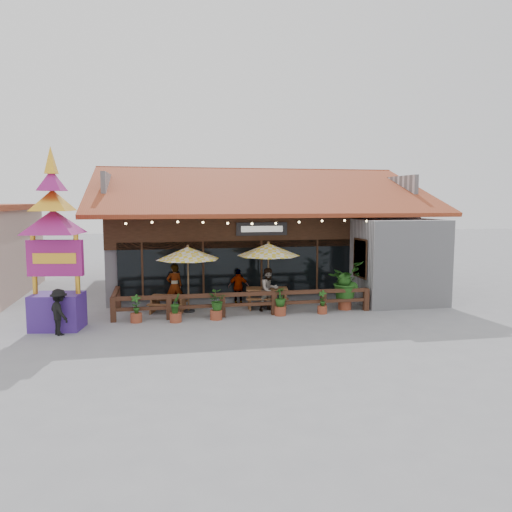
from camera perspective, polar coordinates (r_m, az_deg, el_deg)
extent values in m
plane|color=gray|center=(20.04, 3.12, -6.33)|extent=(100.00, 100.00, 0.00)
cube|color=#BBBBC1|center=(26.50, -0.61, 1.17)|extent=(14.00, 10.00, 4.00)
cube|color=#3D2213|center=(21.16, -2.06, 3.11)|extent=(11.00, 0.16, 1.60)
cube|color=black|center=(21.30, -2.04, -1.46)|extent=(10.00, 0.12, 2.40)
cube|color=#FFD172|center=(21.50, -2.12, -1.39)|extent=(9.80, 0.05, 2.20)
cube|color=#BBBBC1|center=(22.20, 15.97, -0.61)|extent=(3.50, 2.70, 3.60)
cube|color=red|center=(21.27, 11.83, -0.25)|extent=(0.06, 1.20, 1.50)
cube|color=#3D2213|center=(21.27, 11.81, -0.25)|extent=(0.04, 1.34, 1.64)
cube|color=#943C21|center=(22.96, 1.01, 7.61)|extent=(15.50, 7.05, 2.37)
cube|color=#943C21|center=(29.84, -1.87, 7.33)|extent=(15.50, 7.05, 2.37)
cube|color=#943C21|center=(26.44, -0.62, 9.88)|extent=(15.50, 0.30, 0.12)
cube|color=#BBBBC1|center=(26.02, -16.06, 6.78)|extent=(0.20, 9.00, 1.80)
cube|color=#BBBBC1|center=(28.52, 13.44, 6.80)|extent=(0.20, 9.00, 1.80)
cube|color=black|center=(21.22, 0.66, 3.12)|extent=(2.20, 0.10, 0.55)
cube|color=silver|center=(21.16, 0.69, 3.11)|extent=(1.80, 0.02, 0.25)
cube|color=#3D2213|center=(21.00, -12.86, -1.73)|extent=(0.08, 0.08, 2.40)
cube|color=#3D2213|center=(21.08, -6.05, -1.58)|extent=(0.08, 0.08, 2.40)
cube|color=#3D2213|center=(21.45, 0.62, -1.41)|extent=(0.08, 0.08, 2.40)
cube|color=#3D2213|center=(22.09, 6.98, -1.23)|extent=(0.08, 0.08, 2.40)
sphere|color=#F3D186|center=(19.06, -14.66, 3.60)|extent=(0.09, 0.09, 0.09)
sphere|color=#F3D186|center=(19.03, -11.80, 3.78)|extent=(0.09, 0.09, 0.09)
sphere|color=#F3D186|center=(19.04, -8.94, 3.87)|extent=(0.09, 0.09, 0.09)
sphere|color=#F3D186|center=(19.11, -6.08, 3.84)|extent=(0.09, 0.09, 0.09)
sphere|color=#F3D186|center=(19.22, -3.25, 3.75)|extent=(0.09, 0.09, 0.09)
sphere|color=#F3D186|center=(19.38, -0.46, 3.70)|extent=(0.09, 0.09, 0.09)
sphere|color=#F3D186|center=(19.57, 2.28, 3.75)|extent=(0.09, 0.09, 0.09)
sphere|color=#F3D186|center=(19.82, 4.95, 3.88)|extent=(0.09, 0.09, 0.09)
sphere|color=#F3D186|center=(20.10, 7.56, 4.00)|extent=(0.09, 0.09, 0.09)
sphere|color=#F3D186|center=(20.43, 10.09, 4.02)|extent=(0.09, 0.09, 0.09)
sphere|color=#F3D186|center=(20.79, 12.54, 3.93)|extent=(0.09, 0.09, 0.09)
cube|color=#49291A|center=(18.92, -16.01, -5.94)|extent=(0.20, 0.20, 0.90)
cube|color=#49291A|center=(18.86, -9.92, -5.83)|extent=(0.20, 0.20, 0.90)
cube|color=#49291A|center=(19.00, -3.85, -5.65)|extent=(0.20, 0.20, 0.90)
cube|color=#49291A|center=(19.35, 2.06, -5.42)|extent=(0.20, 0.20, 0.90)
cube|color=#49291A|center=(19.90, 7.70, -5.15)|extent=(0.20, 0.20, 0.90)
cube|color=#49291A|center=(20.55, 12.47, -4.87)|extent=(0.20, 0.20, 0.90)
cube|color=#49291A|center=(19.06, -1.16, -4.38)|extent=(9.80, 0.16, 0.14)
cube|color=#49291A|center=(19.13, -1.16, -5.55)|extent=(9.80, 0.12, 0.12)
cube|color=#49291A|center=(20.07, -15.76, -4.07)|extent=(0.16, 2.50, 0.14)
cube|color=#49291A|center=(21.27, -15.49, -4.58)|extent=(0.20, 0.20, 0.90)
cylinder|color=brown|center=(19.88, -7.75, -2.80)|extent=(0.07, 0.07, 2.51)
cone|color=yellow|center=(19.74, -7.79, 0.34)|extent=(2.83, 2.83, 0.49)
sphere|color=brown|center=(19.71, -7.81, 1.13)|extent=(0.11, 0.11, 0.11)
cylinder|color=black|center=(20.11, -7.69, -6.24)|extent=(0.48, 0.48, 0.07)
cylinder|color=brown|center=(20.47, 1.42, -2.38)|extent=(0.07, 0.07, 2.58)
cone|color=yellow|center=(20.33, 1.43, 0.75)|extent=(3.13, 3.13, 0.51)
sphere|color=brown|center=(20.30, 1.43, 1.54)|extent=(0.11, 0.11, 0.11)
cylinder|color=black|center=(20.70, 1.41, -5.82)|extent=(0.49, 0.49, 0.07)
cube|color=brown|center=(20.07, -10.03, -4.56)|extent=(1.50, 1.04, 0.05)
cube|color=brown|center=(20.32, -11.63, -5.37)|extent=(0.26, 0.59, 0.63)
cube|color=brown|center=(19.97, -8.36, -5.51)|extent=(0.26, 0.59, 0.63)
cube|color=brown|center=(19.68, -10.42, -5.54)|extent=(1.37, 0.66, 0.04)
cube|color=brown|center=(20.56, -9.62, -5.02)|extent=(1.37, 0.66, 0.04)
cube|color=brown|center=(20.57, 1.26, -3.77)|extent=(1.81, 1.09, 0.06)
cube|color=brown|center=(20.63, -0.80, -4.84)|extent=(0.22, 0.74, 0.78)
cube|color=brown|center=(20.68, 3.32, -4.83)|extent=(0.22, 0.74, 0.78)
cube|color=brown|center=(20.06, 1.31, -4.95)|extent=(1.72, 0.60, 0.05)
cube|color=brown|center=(21.20, 1.21, -4.34)|extent=(1.72, 0.60, 0.05)
cube|color=#42227F|center=(18.51, -21.72, -5.90)|extent=(1.81, 1.47, 1.23)
cube|color=#9C1C72|center=(18.22, -21.96, -0.21)|extent=(1.86, 0.54, 1.23)
cube|color=gold|center=(18.08, -22.05, -0.26)|extent=(1.42, 0.26, 0.36)
cylinder|color=gold|center=(18.39, -24.13, -0.89)|extent=(0.16, 0.16, 2.05)
cylinder|color=gold|center=(18.12, -19.70, -0.81)|extent=(0.16, 0.16, 2.05)
pyramid|color=#9C1C72|center=(18.12, -22.18, 4.96)|extent=(2.82, 2.82, 0.82)
pyramid|color=gold|center=(18.12, -22.27, 7.06)|extent=(2.00, 2.00, 0.72)
pyramid|color=#9C1C72|center=(18.15, -22.36, 9.17)|extent=(1.29, 1.29, 0.72)
pyramid|color=gold|center=(18.21, -22.46, 11.58)|extent=(0.59, 0.59, 0.92)
cylinder|color=brown|center=(20.65, 10.10, -5.49)|extent=(0.53, 0.53, 0.39)
imported|color=#215317|center=(20.47, 10.16, -2.80)|extent=(1.88, 1.86, 1.58)
sphere|color=#215317|center=(20.49, 10.58, -3.64)|extent=(0.53, 0.53, 0.53)
sphere|color=#215317|center=(20.57, 9.75, -3.09)|extent=(0.46, 0.46, 0.46)
imported|color=#3D2213|center=(20.85, -9.30, -3.39)|extent=(0.72, 0.54, 1.80)
imported|color=#3D2213|center=(19.92, 1.50, -3.85)|extent=(1.03, 0.93, 1.73)
imported|color=#3D2213|center=(21.14, -2.00, -3.55)|extent=(0.95, 0.56, 1.52)
imported|color=black|center=(17.65, -21.58, -5.98)|extent=(1.02, 1.14, 1.53)
cylinder|color=brown|center=(18.73, -13.53, -6.88)|extent=(0.42, 0.42, 0.33)
imported|color=#215317|center=(18.62, -13.57, -5.35)|extent=(0.40, 0.31, 0.69)
cylinder|color=brown|center=(18.47, -9.17, -6.96)|extent=(0.43, 0.43, 0.34)
imported|color=#215317|center=(18.36, -9.20, -5.36)|extent=(0.47, 0.49, 0.71)
cylinder|color=brown|center=(18.69, -4.58, -6.72)|extent=(0.45, 0.45, 0.36)
imported|color=#215317|center=(18.57, -4.59, -5.08)|extent=(0.87, 0.85, 0.73)
cylinder|color=brown|center=(19.30, 2.79, -6.28)|extent=(0.44, 0.44, 0.36)
imported|color=#215317|center=(19.19, 2.80, -4.69)|extent=(0.56, 0.56, 0.73)
cylinder|color=brown|center=(19.75, 7.58, -6.12)|extent=(0.38, 0.38, 0.30)
imported|color=#215317|center=(19.66, 7.60, -4.80)|extent=(0.39, 0.38, 0.62)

